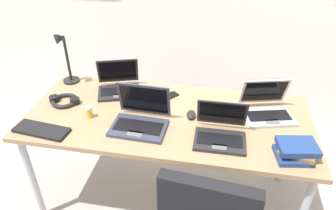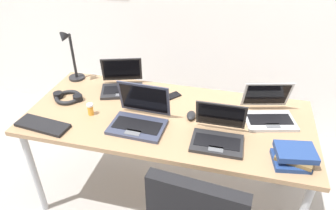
{
  "view_description": "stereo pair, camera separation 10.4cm",
  "coord_description": "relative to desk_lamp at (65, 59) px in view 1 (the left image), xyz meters",
  "views": [
    {
      "loc": [
        0.3,
        -1.62,
        1.9
      ],
      "look_at": [
        0.0,
        0.0,
        0.82
      ],
      "focal_mm": 33.72,
      "sensor_mm": 36.0,
      "label": 1
    },
    {
      "loc": [
        0.4,
        -1.59,
        1.9
      ],
      "look_at": [
        0.0,
        0.0,
        0.82
      ],
      "focal_mm": 33.72,
      "sensor_mm": 36.0,
      "label": 2
    }
  ],
  "objects": [
    {
      "name": "ground_plane",
      "position": [
        0.8,
        -0.28,
        -0.94
      ],
      "size": [
        12.0,
        12.0,
        0.0
      ],
      "primitive_type": "plane",
      "color": "gray"
    },
    {
      "name": "pill_bottle",
      "position": [
        0.32,
        -0.38,
        -0.16
      ],
      "size": [
        0.04,
        0.04,
        0.08
      ],
      "color": "gold",
      "rests_on": "desk"
    },
    {
      "name": "external_keyboard",
      "position": [
        0.09,
        -0.57,
        -0.19
      ],
      "size": [
        0.34,
        0.16,
        0.02
      ],
      "primitive_type": "cube",
      "rotation": [
        0.0,
        0.0,
        -0.11
      ],
      "color": "black",
      "rests_on": "desk"
    },
    {
      "name": "headphones",
      "position": [
        0.08,
        -0.25,
        -0.18
      ],
      "size": [
        0.21,
        0.18,
        0.04
      ],
      "color": "black",
      "rests_on": "desk"
    },
    {
      "name": "laptop_front_left",
      "position": [
        0.65,
        -0.41,
        -0.15
      ],
      "size": [
        0.34,
        0.28,
        0.24
      ],
      "color": "#33384C",
      "rests_on": "desk"
    },
    {
      "name": "laptop_center",
      "position": [
        1.13,
        -0.44,
        -0.15
      ],
      "size": [
        0.29,
        0.27,
        0.21
      ],
      "color": "#232326",
      "rests_on": "desk"
    },
    {
      "name": "laptop_back_right",
      "position": [
        0.4,
        -0.04,
        -0.15
      ],
      "size": [
        0.36,
        0.33,
        0.21
      ],
      "color": "#232326",
      "rests_on": "desk"
    },
    {
      "name": "desk",
      "position": [
        0.8,
        -0.28,
        -0.25
      ],
      "size": [
        1.8,
        0.8,
        0.74
      ],
      "color": "#9E7A56",
      "rests_on": "ground_plane"
    },
    {
      "name": "cell_phone",
      "position": [
        0.77,
        -0.05,
        -0.19
      ],
      "size": [
        0.14,
        0.15,
        0.01
      ],
      "primitive_type": "cube",
      "rotation": [
        0.0,
        0.0,
        -0.7
      ],
      "color": "black",
      "rests_on": "desk"
    },
    {
      "name": "book_stack",
      "position": [
        1.54,
        -0.53,
        -0.16
      ],
      "size": [
        0.23,
        0.2,
        0.08
      ],
      "color": "navy",
      "rests_on": "desk"
    },
    {
      "name": "desk_lamp",
      "position": [
        0.0,
        0.0,
        0.0
      ],
      "size": [
        0.12,
        0.18,
        0.4
      ],
      "color": "black",
      "rests_on": "desk"
    },
    {
      "name": "laptop_front_right",
      "position": [
        1.42,
        -0.15,
        -0.15
      ],
      "size": [
        0.36,
        0.34,
        0.22
      ],
      "color": "#B7BABC",
      "rests_on": "desk"
    },
    {
      "name": "computer_mouse",
      "position": [
        0.95,
        -0.26,
        -0.18
      ],
      "size": [
        0.06,
        0.1,
        0.03
      ],
      "primitive_type": "ellipsoid",
      "rotation": [
        0.0,
        0.0,
        0.08
      ],
      "color": "black",
      "rests_on": "desk"
    }
  ]
}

